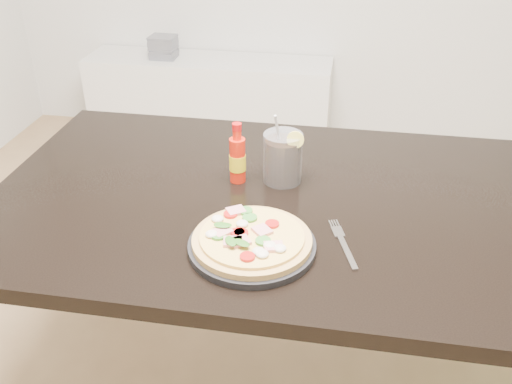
% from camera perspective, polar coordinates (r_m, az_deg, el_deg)
% --- Properties ---
extents(dining_table, '(1.40, 0.90, 0.75)m').
position_cam_1_polar(dining_table, '(1.50, 0.78, -3.05)').
color(dining_table, black).
rests_on(dining_table, ground).
extents(plate, '(0.28, 0.28, 0.02)m').
position_cam_1_polar(plate, '(1.26, -0.41, -5.41)').
color(plate, black).
rests_on(plate, dining_table).
extents(pizza, '(0.26, 0.26, 0.03)m').
position_cam_1_polar(pizza, '(1.25, -0.51, -4.68)').
color(pizza, tan).
rests_on(pizza, plate).
extents(hot_sauce_bottle, '(0.05, 0.05, 0.17)m').
position_cam_1_polar(hot_sauce_bottle, '(1.49, -1.86, 3.35)').
color(hot_sauce_bottle, red).
rests_on(hot_sauce_bottle, dining_table).
extents(cola_cup, '(0.11, 0.10, 0.19)m').
position_cam_1_polar(cola_cup, '(1.49, 2.68, 3.33)').
color(cola_cup, black).
rests_on(cola_cup, dining_table).
extents(fork, '(0.07, 0.18, 0.00)m').
position_cam_1_polar(fork, '(1.29, 8.64, -4.97)').
color(fork, silver).
rests_on(fork, dining_table).
extents(media_console, '(1.40, 0.34, 0.50)m').
position_cam_1_polar(media_console, '(3.40, -4.66, 9.08)').
color(media_console, white).
rests_on(media_console, ground).
extents(cd_stack, '(0.14, 0.12, 0.13)m').
position_cam_1_polar(cd_stack, '(3.35, -9.25, 14.12)').
color(cd_stack, slate).
rests_on(cd_stack, media_console).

